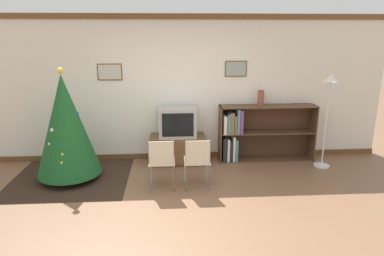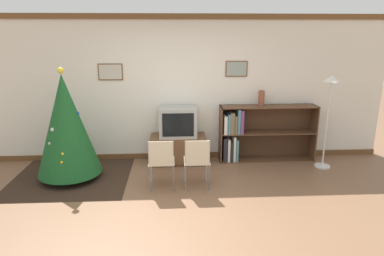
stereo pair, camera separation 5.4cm
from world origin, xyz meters
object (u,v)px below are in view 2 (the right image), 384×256
(folding_chair_right, at_px, (197,160))
(standing_lamp, at_px, (330,97))
(christmas_tree, at_px, (66,125))
(vase, at_px, (261,98))
(folding_chair_left, at_px, (161,161))
(television, at_px, (178,122))
(tv_console, at_px, (178,149))
(bookshelf, at_px, (251,134))

(folding_chair_right, bearing_deg, standing_lamp, 18.04)
(christmas_tree, xyz_separation_m, vase, (3.38, 0.73, 0.28))
(christmas_tree, distance_m, folding_chair_left, 1.69)
(television, relative_size, standing_lamp, 0.40)
(christmas_tree, bearing_deg, tv_console, 18.74)
(bookshelf, bearing_deg, folding_chair_right, -132.50)
(television, bearing_deg, vase, 4.23)
(bookshelf, bearing_deg, vase, 10.13)
(tv_console, relative_size, folding_chair_right, 1.24)
(standing_lamp, bearing_deg, bookshelf, 160.71)
(tv_console, distance_m, bookshelf, 1.41)
(christmas_tree, bearing_deg, folding_chair_right, -13.64)
(vase, bearing_deg, television, -175.77)
(folding_chair_left, bearing_deg, television, 76.25)
(christmas_tree, height_order, bookshelf, christmas_tree)
(vase, distance_m, standing_lamp, 1.18)
(television, relative_size, folding_chair_left, 0.83)
(vase, xyz_separation_m, standing_lamp, (1.08, -0.47, 0.09))
(television, height_order, standing_lamp, standing_lamp)
(tv_console, distance_m, folding_chair_right, 1.18)
(folding_chair_left, distance_m, standing_lamp, 3.12)
(tv_console, relative_size, folding_chair_left, 1.24)
(folding_chair_left, height_order, vase, vase)
(christmas_tree, distance_m, television, 1.92)
(folding_chair_left, bearing_deg, tv_console, 76.28)
(christmas_tree, bearing_deg, standing_lamp, 3.34)
(television, distance_m, vase, 1.61)
(christmas_tree, relative_size, tv_console, 1.82)
(tv_console, bearing_deg, folding_chair_right, -76.28)
(folding_chair_left, bearing_deg, folding_chair_right, 0.00)
(vase, bearing_deg, folding_chair_left, -145.95)
(christmas_tree, distance_m, folding_chair_right, 2.20)
(tv_console, relative_size, bookshelf, 0.56)
(christmas_tree, bearing_deg, folding_chair_left, -18.22)
(folding_chair_right, bearing_deg, christmas_tree, 166.36)
(folding_chair_left, bearing_deg, christmas_tree, 161.78)
(television, bearing_deg, folding_chair_left, -103.75)
(folding_chair_right, bearing_deg, folding_chair_left, 180.00)
(tv_console, distance_m, folding_chair_left, 1.18)
(tv_console, relative_size, television, 1.50)
(tv_console, xyz_separation_m, television, (0.00, -0.00, 0.53))
(christmas_tree, relative_size, folding_chair_right, 2.26)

